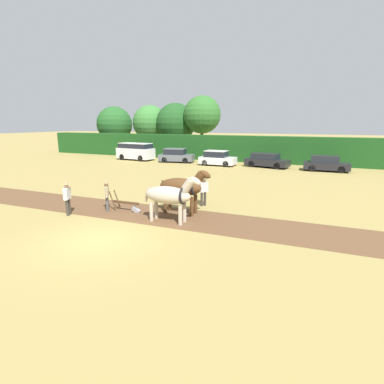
# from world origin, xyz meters

# --- Properties ---
(ground_plane) EXTENTS (240.00, 240.00, 0.00)m
(ground_plane) POSITION_xyz_m (0.00, 0.00, 0.00)
(ground_plane) COLOR #998447
(plowed_furrow_strip) EXTENTS (34.76, 4.12, 0.01)m
(plowed_furrow_strip) POSITION_xyz_m (-3.79, 3.72, 0.00)
(plowed_furrow_strip) COLOR brown
(plowed_furrow_strip) RESTS_ON ground
(hedgerow) EXTENTS (60.27, 1.72, 3.03)m
(hedgerow) POSITION_xyz_m (0.00, 26.63, 1.51)
(hedgerow) COLOR #194719
(hedgerow) RESTS_ON ground
(tree_far_left) EXTENTS (5.82, 5.82, 7.16)m
(tree_far_left) POSITION_xyz_m (-24.63, 32.84, 4.25)
(tree_far_left) COLOR #4C3823
(tree_far_left) RESTS_ON ground
(tree_left) EXTENTS (5.49, 5.49, 7.24)m
(tree_left) POSITION_xyz_m (-17.88, 33.12, 4.49)
(tree_left) COLOR brown
(tree_left) RESTS_ON ground
(tree_center_left) EXTENTS (5.97, 5.97, 7.44)m
(tree_center_left) POSITION_xyz_m (-13.27, 33.00, 4.45)
(tree_center_left) COLOR #4C3823
(tree_center_left) RESTS_ON ground
(tree_center) EXTENTS (5.33, 5.33, 8.30)m
(tree_center) POSITION_xyz_m (-8.67, 32.29, 5.61)
(tree_center) COLOR #4C3823
(tree_center) RESTS_ON ground
(draft_horse_lead_left) EXTENTS (2.96, 0.94, 2.30)m
(draft_horse_lead_left) POSITION_xyz_m (1.55, 3.16, 1.27)
(draft_horse_lead_left) COLOR #B2A38E
(draft_horse_lead_left) RESTS_ON ground
(draft_horse_lead_right) EXTENTS (2.89, 1.00, 2.37)m
(draft_horse_lead_right) POSITION_xyz_m (1.50, 4.60, 1.37)
(draft_horse_lead_right) COLOR #513319
(draft_horse_lead_right) RESTS_ON ground
(plow) EXTENTS (1.76, 0.47, 1.13)m
(plow) POSITION_xyz_m (-1.27, 3.80, 0.32)
(plow) COLOR #4C331E
(plow) RESTS_ON ground
(farmer_at_plow) EXTENTS (0.43, 0.53, 1.61)m
(farmer_at_plow) POSITION_xyz_m (-2.30, 3.40, 0.93)
(farmer_at_plow) COLOR #4C4C4C
(farmer_at_plow) RESTS_ON ground
(farmer_beside_team) EXTENTS (0.44, 0.52, 1.62)m
(farmer_beside_team) POSITION_xyz_m (1.94, 6.37, 0.93)
(farmer_beside_team) COLOR #38332D
(farmer_beside_team) RESTS_ON ground
(farmer_onlooker_left) EXTENTS (0.42, 0.62, 1.69)m
(farmer_onlooker_left) POSITION_xyz_m (-3.60, 2.01, 0.99)
(farmer_onlooker_left) COLOR #38332D
(farmer_onlooker_left) RESTS_ON ground
(parked_van) EXTENTS (4.85, 2.32, 2.08)m
(parked_van) POSITION_xyz_m (-13.57, 22.50, 1.08)
(parked_van) COLOR silver
(parked_van) RESTS_ON ground
(parked_car_left) EXTENTS (4.26, 2.53, 1.60)m
(parked_car_left) POSITION_xyz_m (-8.00, 22.65, 0.76)
(parked_car_left) COLOR #565B66
(parked_car_left) RESTS_ON ground
(parked_car_center_left) EXTENTS (3.87, 1.92, 1.59)m
(parked_car_center_left) POSITION_xyz_m (-2.69, 22.02, 0.76)
(parked_car_center_left) COLOR silver
(parked_car_center_left) RESTS_ON ground
(parked_car_center) EXTENTS (4.67, 2.63, 1.44)m
(parked_car_center) POSITION_xyz_m (2.43, 22.81, 0.70)
(parked_car_center) COLOR black
(parked_car_center) RESTS_ON ground
(parked_car_center_right) EXTENTS (4.14, 1.88, 1.46)m
(parked_car_center_right) POSITION_xyz_m (8.07, 22.50, 0.71)
(parked_car_center_right) COLOR black
(parked_car_center_right) RESTS_ON ground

